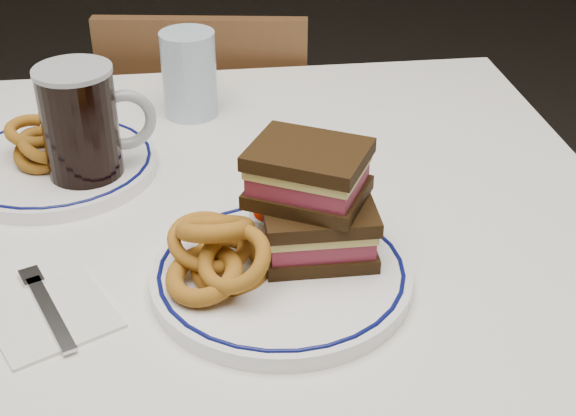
{
  "coord_description": "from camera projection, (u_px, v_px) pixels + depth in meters",
  "views": [
    {
      "loc": [
        0.11,
        -0.87,
        1.28
      ],
      "look_at": [
        0.2,
        -0.16,
        0.83
      ],
      "focal_mm": 50.0,
      "sensor_mm": 36.0,
      "label": 1
    }
  ],
  "objects": [
    {
      "name": "dining_table",
      "position": [
        126.0,
        273.0,
        1.06
      ],
      "size": [
        1.27,
        0.87,
        0.75
      ],
      "color": "silver",
      "rests_on": "floor"
    },
    {
      "name": "chair_far",
      "position": [
        215.0,
        176.0,
        1.68
      ],
      "size": [
        0.43,
        0.43,
        0.82
      ],
      "color": "#472817",
      "rests_on": "floor"
    },
    {
      "name": "main_plate",
      "position": [
        281.0,
        275.0,
        0.86
      ],
      "size": [
        0.28,
        0.28,
        0.02
      ],
      "color": "white",
      "rests_on": "dining_table"
    },
    {
      "name": "reuben_sandwich",
      "position": [
        313.0,
        202.0,
        0.86
      ],
      "size": [
        0.15,
        0.14,
        0.12
      ],
      "color": "black",
      "rests_on": "main_plate"
    },
    {
      "name": "onion_rings_main",
      "position": [
        218.0,
        253.0,
        0.83
      ],
      "size": [
        0.12,
        0.13,
        0.1
      ],
      "color": "brown",
      "rests_on": "main_plate"
    },
    {
      "name": "ketchup_ramekin",
      "position": [
        273.0,
        223.0,
        0.9
      ],
      "size": [
        0.05,
        0.05,
        0.03
      ],
      "color": "silver",
      "rests_on": "main_plate"
    },
    {
      "name": "beer_mug",
      "position": [
        83.0,
        127.0,
        1.01
      ],
      "size": [
        0.14,
        0.1,
        0.16
      ],
      "color": "black",
      "rests_on": "dining_table"
    },
    {
      "name": "water_glass",
      "position": [
        189.0,
        74.0,
        1.2
      ],
      "size": [
        0.08,
        0.08,
        0.13
      ],
      "primitive_type": "cylinder",
      "color": "#A5C1D4",
      "rests_on": "dining_table"
    },
    {
      "name": "far_plate",
      "position": [
        56.0,
        164.0,
        1.07
      ],
      "size": [
        0.27,
        0.27,
        0.02
      ],
      "color": "white",
      "rests_on": "dining_table"
    },
    {
      "name": "onion_rings_far",
      "position": [
        42.0,
        143.0,
        1.06
      ],
      "size": [
        0.09,
        0.12,
        0.07
      ],
      "color": "brown",
      "rests_on": "far_plate"
    },
    {
      "name": "napkin_fork",
      "position": [
        50.0,
        314.0,
        0.82
      ],
      "size": [
        0.16,
        0.16,
        0.01
      ],
      "color": "silver",
      "rests_on": "dining_table"
    }
  ]
}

